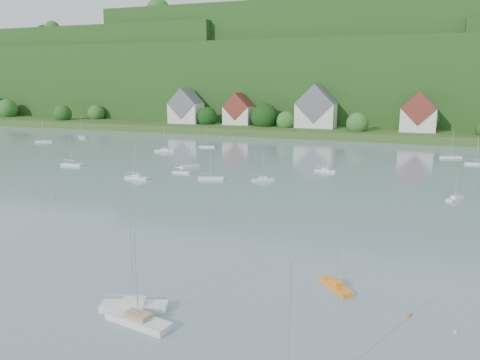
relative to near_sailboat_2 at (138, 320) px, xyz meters
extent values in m
cube|color=#355620|center=(-19.69, 172.26, 1.02)|extent=(600.00, 60.00, 3.00)
cube|color=#163A12|center=(-19.69, 247.26, 19.52)|extent=(620.00, 160.00, 40.00)
cube|color=#163A12|center=(-169.69, 232.26, 23.52)|extent=(200.00, 120.00, 52.00)
cube|color=#163A12|center=(-9.69, 242.26, 27.52)|extent=(240.00, 130.00, 60.00)
sphere|color=#2A6826|center=(-181.91, 159.27, 6.16)|extent=(11.19, 11.19, 11.19)
sphere|color=#2A6826|center=(-127.77, 163.75, 5.32)|extent=(8.61, 8.61, 8.61)
sphere|color=#214916|center=(-139.45, 152.74, 5.46)|extent=(9.03, 9.03, 9.03)
sphere|color=#2A6826|center=(-26.48, 156.14, 5.19)|extent=(8.19, 8.19, 8.19)
sphere|color=#2A6826|center=(-71.65, 158.33, 4.63)|extent=(6.49, 6.49, 6.49)
sphere|color=#2A6826|center=(27.16, 164.35, 6.48)|extent=(12.16, 12.16, 12.16)
sphere|color=#2A6826|center=(3.30, 152.20, 5.36)|extent=(8.73, 8.73, 8.73)
sphere|color=black|center=(-63.56, 158.13, 5.55)|extent=(9.32, 9.32, 9.32)
sphere|color=black|center=(-190.14, 165.61, 5.61)|extent=(9.50, 9.50, 9.50)
sphere|color=black|center=(-36.69, 158.62, 6.40)|extent=(11.92, 11.92, 11.92)
sphere|color=#2A6826|center=(-139.40, 200.81, 51.37)|extent=(10.52, 10.52, 10.52)
sphere|color=#214916|center=(-103.96, 235.41, 51.33)|extent=(10.29, 10.29, 10.29)
sphere|color=black|center=(-210.05, 230.28, 51.33)|extent=(10.31, 10.31, 10.31)
sphere|color=black|center=(-194.88, 205.62, 50.95)|extent=(8.14, 8.14, 8.14)
sphere|color=#2A6826|center=(-197.26, 234.86, 50.78)|extent=(7.15, 7.15, 7.15)
sphere|color=black|center=(-87.85, 223.65, 50.78)|extent=(7.18, 7.18, 7.18)
sphere|color=#2A6826|center=(-177.67, 193.95, 51.08)|extent=(8.89, 8.89, 8.89)
sphere|color=black|center=(-213.00, 226.22, 51.27)|extent=(9.97, 9.97, 9.97)
sphere|color=#214916|center=(19.81, 227.29, 59.77)|extent=(12.83, 12.83, 12.83)
sphere|color=#2A6826|center=(-59.61, 214.44, 58.96)|extent=(8.18, 8.18, 8.18)
sphere|color=#214916|center=(-18.58, 251.92, 59.75)|extent=(12.73, 12.73, 12.73)
sphere|color=#214916|center=(41.02, 247.15, 60.09)|extent=(14.65, 14.65, 14.65)
sphere|color=#2A6826|center=(-66.83, 246.56, 58.76)|extent=(7.07, 7.07, 7.07)
sphere|color=black|center=(-23.16, 215.57, 58.96)|extent=(8.21, 8.21, 8.21)
sphere|color=#2A6826|center=(-42.51, 239.36, 59.67)|extent=(12.24, 12.24, 12.24)
sphere|color=#2A6826|center=(-115.19, 208.16, 59.91)|extent=(13.65, 13.65, 13.65)
sphere|color=#214916|center=(-59.66, 234.40, 41.63)|extent=(12.01, 12.01, 12.01)
sphere|color=black|center=(-23.39, 244.47, 42.28)|extent=(15.72, 15.72, 15.72)
sphere|color=#214916|center=(-8.81, 240.19, 41.37)|extent=(10.54, 10.54, 10.54)
sphere|color=#214916|center=(-212.99, 270.88, 40.96)|extent=(8.18, 8.18, 8.18)
sphere|color=black|center=(-195.60, 261.85, 41.05)|extent=(8.74, 8.74, 8.74)
sphere|color=black|center=(-211.45, 240.77, 42.22)|extent=(15.38, 15.38, 15.38)
cube|color=beige|center=(-74.69, 159.26, 7.02)|extent=(14.00, 10.00, 9.00)
cube|color=slate|center=(-74.69, 159.26, 11.52)|extent=(14.00, 10.40, 14.00)
cube|color=beige|center=(-49.69, 161.26, 6.52)|extent=(12.00, 9.00, 8.00)
cube|color=maroon|center=(-49.69, 161.26, 10.52)|extent=(12.00, 9.36, 12.00)
cube|color=beige|center=(-14.69, 160.26, 7.52)|extent=(16.00, 11.00, 10.00)
cube|color=slate|center=(-14.69, 160.26, 12.52)|extent=(16.00, 11.44, 16.00)
cube|color=beige|center=(25.31, 158.26, 7.02)|extent=(13.00, 10.00, 9.00)
cube|color=maroon|center=(25.31, 158.26, 11.52)|extent=(13.00, 10.40, 13.00)
cube|color=white|center=(0.00, 0.00, -0.13)|extent=(7.19, 3.16, 0.69)
cube|color=tan|center=(0.00, 0.00, 0.47)|extent=(2.64, 1.78, 0.50)
cylinder|color=silver|center=(0.00, 0.00, 4.56)|extent=(0.10, 0.10, 8.69)
cylinder|color=silver|center=(-1.02, 0.19, 1.12)|extent=(3.77, 0.77, 0.08)
cube|color=white|center=(-2.00, 2.39, -0.14)|extent=(7.05, 3.93, 0.68)
cube|color=white|center=(-2.00, 2.39, 0.45)|extent=(2.68, 2.01, 0.50)
cylinder|color=silver|center=(-2.00, 2.39, 4.45)|extent=(0.10, 0.10, 8.50)
cylinder|color=silver|center=(-2.97, 2.07, 1.10)|extent=(3.58, 1.24, 0.08)
cylinder|color=silver|center=(16.60, -7.32, 5.75)|extent=(0.10, 0.10, 10.74)
cube|color=orange|center=(16.56, 14.47, -0.22)|extent=(4.37, 4.73, 0.50)
cube|color=orange|center=(16.56, 14.47, 0.28)|extent=(1.90, 1.98, 0.50)
cylinder|color=silver|center=(16.56, 14.47, 3.18)|extent=(0.10, 0.10, 6.30)
cylinder|color=silver|center=(16.07, 15.04, 0.93)|extent=(1.88, 2.15, 0.08)
sphere|color=orange|center=(24.44, 10.68, -0.48)|extent=(0.45, 0.45, 0.45)
sphere|color=orange|center=(-41.67, 35.94, -0.48)|extent=(0.46, 0.46, 0.46)
sphere|color=silver|center=(28.46, 8.76, -0.48)|extent=(0.39, 0.39, 0.39)
cube|color=white|center=(-19.91, 62.62, -0.18)|extent=(6.15, 3.51, 0.59)
cylinder|color=silver|center=(-19.91, 62.62, 3.83)|extent=(0.10, 0.10, 7.42)
cylinder|color=silver|center=(-20.75, 62.33, 1.02)|extent=(3.11, 1.14, 0.08)
cube|color=white|center=(-50.93, 96.20, -0.15)|extent=(6.68, 3.89, 0.65)
cube|color=white|center=(-50.93, 96.20, 0.42)|extent=(2.55, 1.96, 0.50)
cylinder|color=silver|center=(-50.93, 96.20, 4.20)|extent=(0.10, 0.10, 8.06)
cylinder|color=silver|center=(-51.84, 95.87, 1.07)|extent=(3.36, 1.28, 0.08)
cube|color=white|center=(34.89, 114.47, -0.17)|extent=(6.32, 3.97, 0.61)
cylinder|color=silver|center=(34.89, 114.47, 3.97)|extent=(0.10, 0.10, 7.67)
cylinder|color=silver|center=(34.04, 114.11, 1.04)|extent=(3.14, 1.39, 0.08)
cube|color=white|center=(32.18, 61.63, -0.24)|extent=(3.53, 4.70, 0.47)
cube|color=white|center=(32.18, 61.63, 0.24)|extent=(1.63, 1.88, 0.50)
cylinder|color=silver|center=(32.18, 61.63, 2.92)|extent=(0.10, 0.10, 5.86)
cylinder|color=silver|center=(31.83, 61.03, 0.89)|extent=(1.39, 2.26, 0.08)
cube|color=white|center=(-29.64, 66.78, -0.24)|extent=(4.67, 1.38, 0.46)
cylinder|color=silver|center=(-29.64, 66.78, 2.89)|extent=(0.10, 0.10, 5.81)
cylinder|color=silver|center=(-30.33, 66.79, 0.89)|extent=(2.56, 0.12, 0.08)
cube|color=white|center=(-31.38, 74.98, -0.20)|extent=(4.26, 5.58, 0.56)
cylinder|color=silver|center=(-31.38, 74.98, 3.57)|extent=(0.10, 0.10, 6.98)
cylinder|color=silver|center=(-31.82, 74.27, 0.98)|extent=(1.68, 2.66, 0.08)
cube|color=white|center=(-7.97, 65.35, -0.22)|extent=(4.92, 4.29, 0.51)
cube|color=white|center=(-7.97, 65.35, 0.29)|extent=(2.03, 1.90, 0.50)
cylinder|color=silver|center=(-7.97, 65.35, 3.24)|extent=(0.10, 0.10, 6.41)
cylinder|color=silver|center=(-8.57, 64.87, 0.94)|extent=(2.27, 1.80, 0.08)
cube|color=white|center=(-104.19, 100.92, -0.18)|extent=(5.86, 4.65, 0.59)
cylinder|color=silver|center=(-104.19, 100.92, 3.82)|extent=(0.10, 0.10, 7.40)
cylinder|color=silver|center=(-104.93, 100.43, 1.02)|extent=(2.76, 1.86, 0.08)
cube|color=white|center=(-62.20, 65.66, -0.17)|extent=(6.19, 2.01, 0.61)
cylinder|color=silver|center=(-62.20, 65.66, 3.96)|extent=(0.10, 0.10, 7.64)
cylinder|color=silver|center=(-63.12, 65.62, 1.04)|extent=(3.36, 0.25, 0.08)
cube|color=white|center=(-36.38, 57.00, -0.18)|extent=(5.87, 1.71, 0.59)
cube|color=white|center=(-36.38, 57.00, 0.36)|extent=(2.06, 1.17, 0.50)
cylinder|color=silver|center=(-36.38, 57.00, 3.77)|extent=(0.10, 0.10, 7.32)
cylinder|color=silver|center=(-37.26, 57.01, 1.01)|extent=(3.22, 0.12, 0.08)
cube|color=white|center=(40.55, 105.27, -0.19)|extent=(5.72, 1.70, 0.57)
cylinder|color=silver|center=(40.55, 105.27, 3.65)|extent=(0.10, 0.10, 7.12)
cylinder|color=silver|center=(39.70, 105.25, 0.99)|extent=(3.13, 0.14, 0.08)
cube|color=white|center=(3.55, 80.78, -0.22)|extent=(5.23, 1.63, 0.52)
cube|color=white|center=(3.55, 80.78, 0.29)|extent=(1.85, 1.08, 0.50)
cylinder|color=silver|center=(3.55, 80.78, 3.28)|extent=(0.10, 0.10, 6.48)
cylinder|color=silver|center=(2.78, 80.75, 0.94)|extent=(2.85, 0.18, 0.08)
cube|color=white|center=(-99.22, 116.30, -0.16)|extent=(5.93, 5.49, 0.63)
cylinder|color=silver|center=(-99.22, 116.30, 4.11)|extent=(0.10, 0.10, 7.90)
cylinder|color=silver|center=(-99.93, 116.92, 1.06)|extent=(2.67, 2.34, 0.08)
cube|color=white|center=(-42.04, 109.79, -0.21)|extent=(5.54, 2.86, 0.53)
cylinder|color=silver|center=(-42.04, 109.79, 3.39)|extent=(0.10, 0.10, 6.66)
cylinder|color=silver|center=(-42.81, 109.57, 0.96)|extent=(2.85, 0.86, 0.08)
camera|label=1|loc=(23.25, -34.93, 22.65)|focal=34.91mm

